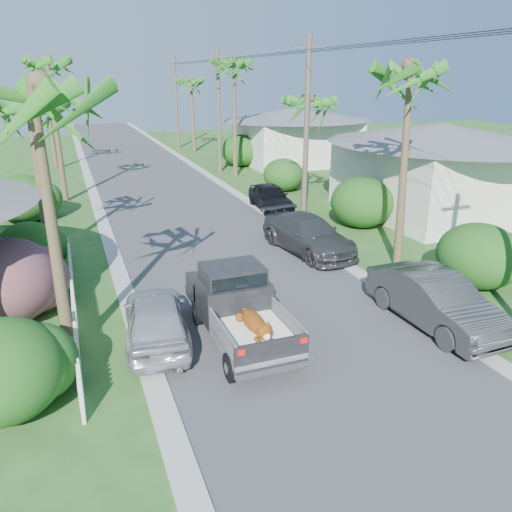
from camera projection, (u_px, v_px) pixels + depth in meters
name	position (u px, v px, depth m)	size (l,w,h in m)	color
ground	(328.00, 370.00, 12.88)	(120.00, 120.00, 0.00)	#27531F
road	(156.00, 184.00, 34.86)	(8.00, 100.00, 0.02)	#38383A
curb_left	(92.00, 189.00, 33.42)	(0.60, 100.00, 0.06)	#A5A39E
curb_right	(215.00, 180.00, 36.28)	(0.60, 100.00, 0.06)	#A5A39E
pickup_truck	(236.00, 303.00, 14.32)	(1.98, 5.12, 2.06)	black
parked_car_rn	(435.00, 301.00, 14.96)	(1.69, 4.86, 1.60)	#2E3234
parked_car_rm	(308.00, 235.00, 21.28)	(2.13, 5.24, 1.52)	#303235
parked_car_rf	(270.00, 197.00, 28.12)	(1.68, 4.18, 1.42)	black
parked_car_ln	(156.00, 318.00, 14.03)	(1.73, 4.30, 1.46)	silver
palm_l_a	(32.00, 86.00, 11.09)	(4.40, 4.40, 8.20)	brown
palm_l_b	(28.00, 104.00, 19.07)	(4.40, 4.40, 7.40)	brown
palm_l_c	(47.00, 61.00, 27.53)	(4.40, 4.40, 9.20)	brown
palm_l_d	(45.00, 85.00, 38.41)	(4.40, 4.40, 7.70)	brown
palm_r_a	(414.00, 68.00, 17.73)	(4.40, 4.40, 8.70)	brown
palm_r_b	(308.00, 100.00, 26.24)	(4.40, 4.40, 7.20)	brown
palm_r_c	(234.00, 61.00, 35.04)	(4.40, 4.40, 9.40)	brown
palm_r_d	(191.00, 80.00, 47.92)	(4.40, 4.40, 8.00)	brown
shrub_l_a	(4.00, 370.00, 10.89)	(2.60, 2.86, 2.20)	#154B17
shrub_l_b	(7.00, 281.00, 15.11)	(3.00, 3.30, 2.60)	#9E1662
shrub_l_c	(29.00, 248.00, 18.87)	(2.40, 2.64, 2.00)	#154B17
shrub_l_d	(23.00, 199.00, 25.63)	(3.20, 3.52, 2.40)	#154B17
shrub_r_a	(479.00, 256.00, 17.66)	(2.80, 3.08, 2.30)	#154B17
shrub_r_b	(362.00, 202.00, 24.73)	(3.00, 3.30, 2.50)	#154B17
shrub_r_c	(283.00, 175.00, 32.61)	(2.60, 2.86, 2.10)	#154B17
shrub_r_d	(241.00, 150.00, 41.48)	(3.20, 3.52, 2.60)	#154B17
picket_fence	(74.00, 302.00, 15.55)	(0.10, 11.00, 1.00)	white
house_right_near	(436.00, 172.00, 27.01)	(8.00, 9.00, 4.80)	silver
house_right_far	(295.00, 138.00, 42.87)	(9.00, 8.00, 4.60)	silver
utility_pole_b	(306.00, 131.00, 24.61)	(1.60, 0.26, 9.00)	brown
utility_pole_c	(219.00, 111.00, 37.80)	(1.60, 0.26, 9.00)	brown
utility_pole_d	(177.00, 102.00, 50.99)	(1.60, 0.26, 9.00)	brown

